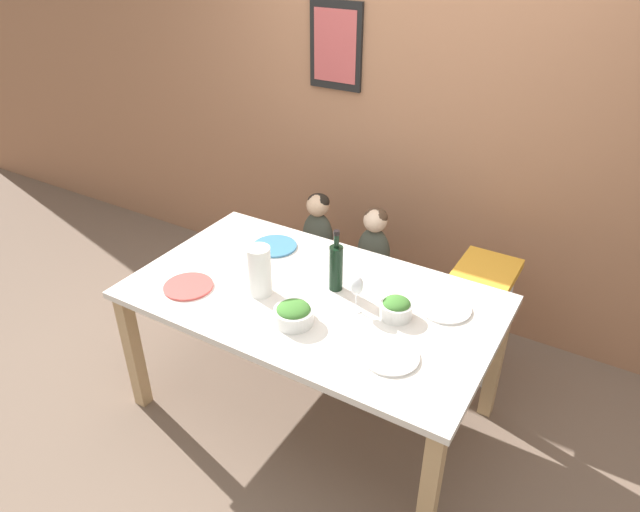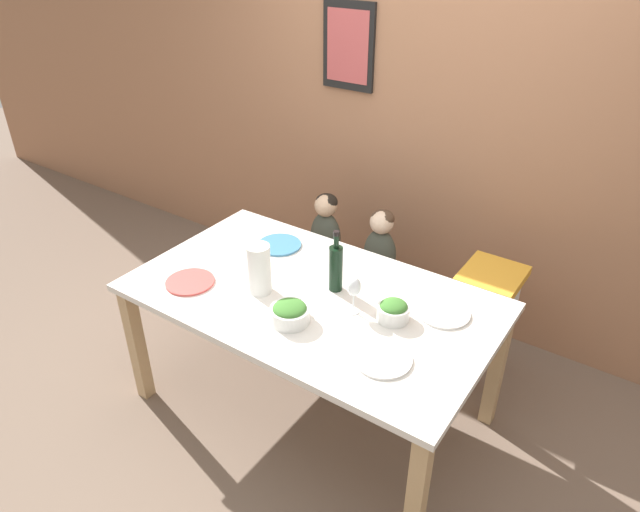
# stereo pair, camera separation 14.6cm
# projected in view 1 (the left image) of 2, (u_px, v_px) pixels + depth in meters

# --- Properties ---
(ground_plane) EXTENTS (14.00, 14.00, 0.00)m
(ground_plane) POSITION_uv_depth(u_px,v_px,m) (313.00, 406.00, 3.21)
(ground_plane) COLOR #705B4C
(wall_back) EXTENTS (10.00, 0.09, 2.70)m
(wall_back) POSITION_uv_depth(u_px,v_px,m) (420.00, 113.00, 3.45)
(wall_back) COLOR #9E6B4C
(wall_back) RESTS_ON ground_plane
(dining_table) EXTENTS (1.81, 1.05, 0.77)m
(dining_table) POSITION_uv_depth(u_px,v_px,m) (312.00, 308.00, 2.86)
(dining_table) COLOR silver
(dining_table) RESTS_ON ground_plane
(chair_far_left) EXTENTS (0.37, 0.42, 0.44)m
(chair_far_left) POSITION_uv_depth(u_px,v_px,m) (318.00, 268.00, 3.78)
(chair_far_left) COLOR silver
(chair_far_left) RESTS_ON ground_plane
(chair_far_center) EXTENTS (0.37, 0.42, 0.44)m
(chair_far_center) POSITION_uv_depth(u_px,v_px,m) (372.00, 285.00, 3.60)
(chair_far_center) COLOR silver
(chair_far_center) RESTS_ON ground_plane
(chair_right_highchair) EXTENTS (0.31, 0.36, 0.73)m
(chair_right_highchair) POSITION_uv_depth(u_px,v_px,m) (483.00, 292.00, 3.20)
(chair_right_highchair) COLOR silver
(chair_right_highchair) RESTS_ON ground_plane
(person_child_left) EXTENTS (0.21, 0.15, 0.46)m
(person_child_left) POSITION_uv_depth(u_px,v_px,m) (318.00, 226.00, 3.62)
(person_child_left) COLOR #3D4238
(person_child_left) RESTS_ON chair_far_left
(person_child_center) EXTENTS (0.21, 0.15, 0.46)m
(person_child_center) POSITION_uv_depth(u_px,v_px,m) (374.00, 242.00, 3.44)
(person_child_center) COLOR #3D4238
(person_child_center) RESTS_ON chair_far_center
(wine_bottle) EXTENTS (0.07, 0.07, 0.33)m
(wine_bottle) POSITION_uv_depth(u_px,v_px,m) (336.00, 266.00, 2.79)
(wine_bottle) COLOR black
(wine_bottle) RESTS_ON dining_table
(paper_towel_roll) EXTENTS (0.12, 0.12, 0.26)m
(paper_towel_roll) POSITION_uv_depth(u_px,v_px,m) (259.00, 271.00, 2.76)
(paper_towel_roll) COLOR white
(paper_towel_roll) RESTS_ON dining_table
(wine_glass_near) EXTENTS (0.07, 0.07, 0.19)m
(wine_glass_near) POSITION_uv_depth(u_px,v_px,m) (357.00, 287.00, 2.63)
(wine_glass_near) COLOR white
(wine_glass_near) RESTS_ON dining_table
(salad_bowl_large) EXTENTS (0.18, 0.18, 0.10)m
(salad_bowl_large) POSITION_uv_depth(u_px,v_px,m) (294.00, 314.00, 2.60)
(salad_bowl_large) COLOR white
(salad_bowl_large) RESTS_ON dining_table
(salad_bowl_small) EXTENTS (0.15, 0.15, 0.10)m
(salad_bowl_small) POSITION_uv_depth(u_px,v_px,m) (396.00, 308.00, 2.64)
(salad_bowl_small) COLOR white
(salad_bowl_small) RESTS_ON dining_table
(dinner_plate_front_left) EXTENTS (0.25, 0.25, 0.01)m
(dinner_plate_front_left) POSITION_uv_depth(u_px,v_px,m) (188.00, 286.00, 2.86)
(dinner_plate_front_left) COLOR #D14C47
(dinner_plate_front_left) RESTS_ON dining_table
(dinner_plate_back_left) EXTENTS (0.25, 0.25, 0.01)m
(dinner_plate_back_left) POSITION_uv_depth(u_px,v_px,m) (275.00, 246.00, 3.21)
(dinner_plate_back_left) COLOR teal
(dinner_plate_back_left) RESTS_ON dining_table
(dinner_plate_back_right) EXTENTS (0.25, 0.25, 0.01)m
(dinner_plate_back_right) POSITION_uv_depth(u_px,v_px,m) (445.00, 308.00, 2.71)
(dinner_plate_back_right) COLOR silver
(dinner_plate_back_right) RESTS_ON dining_table
(dinner_plate_front_right) EXTENTS (0.25, 0.25, 0.01)m
(dinner_plate_front_right) POSITION_uv_depth(u_px,v_px,m) (390.00, 357.00, 2.41)
(dinner_plate_front_right) COLOR silver
(dinner_plate_front_right) RESTS_ON dining_table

